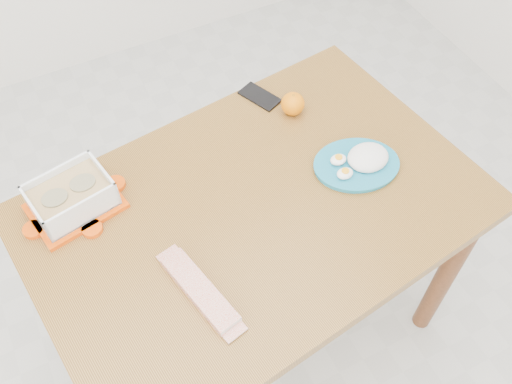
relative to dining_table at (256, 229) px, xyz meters
name	(u,v)px	position (x,y,z in m)	size (l,w,h in m)	color
ground	(238,361)	(-0.11, -0.08, -0.64)	(3.50, 3.50, 0.00)	#B7B7B2
dining_table	(256,229)	(0.00, 0.00, 0.00)	(1.22, 0.90, 0.75)	olive
food_container	(72,197)	(-0.41, 0.20, 0.15)	(0.25, 0.20, 0.09)	#E64906
orange_fruit	(293,104)	(0.24, 0.25, 0.14)	(0.07, 0.07, 0.07)	orange
rice_plate	(360,161)	(0.30, -0.01, 0.13)	(0.28, 0.28, 0.06)	teal
candy_bar	(200,290)	(-0.22, -0.16, 0.12)	(0.23, 0.06, 0.02)	red
smartphone	(260,97)	(0.19, 0.34, 0.11)	(0.06, 0.12, 0.01)	black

